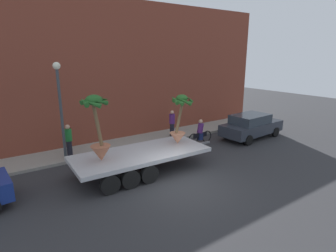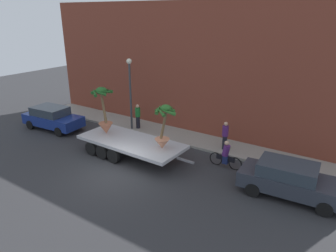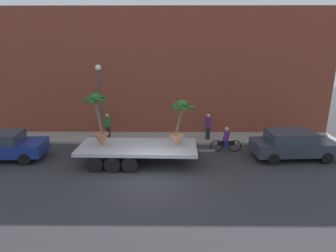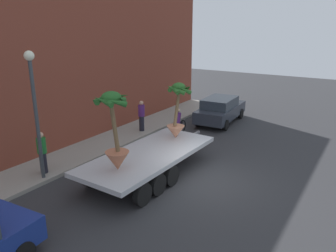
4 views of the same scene
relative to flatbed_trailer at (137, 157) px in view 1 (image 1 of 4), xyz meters
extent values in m
plane|color=#2D2D30|center=(1.00, -2.12, -0.78)|extent=(60.00, 60.00, 0.00)
cube|color=gray|center=(1.00, 3.98, -0.70)|extent=(24.00, 2.20, 0.15)
cube|color=brown|center=(1.00, 5.68, 3.47)|extent=(24.00, 1.20, 8.50)
cube|color=#B7BABF|center=(0.24, -0.01, 0.11)|extent=(6.29, 2.74, 0.18)
cylinder|color=black|center=(-1.72, 1.26, -0.38)|extent=(0.81, 0.24, 0.80)
cylinder|color=black|center=(-1.78, -1.17, -0.38)|extent=(0.81, 0.24, 0.80)
cylinder|color=black|center=(-0.85, 1.24, -0.38)|extent=(0.81, 0.24, 0.80)
cylinder|color=black|center=(-0.91, -1.19, -0.38)|extent=(0.81, 0.24, 0.80)
cylinder|color=black|center=(0.02, 1.21, -0.38)|extent=(0.81, 0.24, 0.80)
cylinder|color=black|center=(-0.04, -1.21, -0.38)|extent=(0.81, 0.24, 0.80)
cube|color=slate|center=(3.86, -0.10, -0.04)|extent=(1.00, 0.12, 0.10)
cone|color=tan|center=(2.34, 0.04, 0.48)|extent=(0.80, 0.80, 0.56)
cylinder|color=brown|center=(2.46, 0.04, 1.62)|extent=(0.53, 0.14, 1.70)
ellipsoid|color=#2D6B28|center=(2.58, 0.04, 2.47)|extent=(0.58, 0.58, 0.36)
cone|color=#2D6B28|center=(2.87, 0.07, 2.40)|extent=(0.26, 0.64, 0.39)
cone|color=#2D6B28|center=(2.78, 0.27, 2.42)|extent=(0.61, 0.57, 0.35)
cone|color=#2D6B28|center=(2.54, 0.34, 2.42)|extent=(0.65, 0.27, 0.36)
cone|color=#2D6B28|center=(2.23, 0.14, 2.41)|extent=(0.39, 0.78, 0.41)
cone|color=#2D6B28|center=(2.22, -0.07, 2.40)|extent=(0.42, 0.81, 0.45)
cone|color=#2D6B28|center=(2.47, -0.31, 2.39)|extent=(0.77, 0.41, 0.49)
cone|color=#2D6B28|center=(2.87, -0.25, 2.40)|extent=(0.74, 0.74, 0.48)
cone|color=#B26647|center=(-1.66, -0.02, 0.54)|extent=(0.84, 0.84, 0.67)
cylinder|color=brown|center=(-1.73, -0.02, 1.84)|extent=(0.40, 0.15, 1.93)
ellipsoid|color=#235B23|center=(-1.81, -0.02, 2.80)|extent=(0.66, 0.66, 0.41)
cone|color=#235B23|center=(-1.40, 0.04, 2.76)|extent=(0.34, 0.87, 0.34)
cone|color=#235B23|center=(-1.65, 0.37, 2.74)|extent=(0.88, 0.51, 0.45)
cone|color=#235B23|center=(-1.93, 0.31, 2.76)|extent=(0.75, 0.43, 0.34)
cone|color=#235B23|center=(-2.20, -0.01, 2.76)|extent=(0.22, 0.81, 0.36)
cone|color=#235B23|center=(-2.04, -0.35, 2.74)|extent=(0.78, 0.64, 0.43)
cone|color=#235B23|center=(-1.62, -0.32, 2.75)|extent=(0.72, 0.56, 0.38)
torus|color=black|center=(5.83, 1.70, -0.44)|extent=(0.74, 0.07, 0.74)
torus|color=black|center=(4.73, 1.69, -0.44)|extent=(0.74, 0.07, 0.74)
cube|color=black|center=(5.28, 1.70, -0.26)|extent=(1.04, 0.07, 0.28)
cylinder|color=#51236B|center=(5.28, 1.70, 0.19)|extent=(0.44, 0.34, 0.65)
sphere|color=tan|center=(5.28, 1.70, 0.61)|extent=(0.24, 0.24, 0.24)
cube|color=navy|center=(5.28, 1.70, -0.34)|extent=(0.28, 0.24, 0.44)
cube|color=#2D333D|center=(8.84, 0.71, -0.11)|extent=(4.60, 2.09, 0.70)
cube|color=#2D3842|center=(8.61, 0.70, 0.52)|extent=(2.57, 1.78, 0.56)
cylinder|color=black|center=(10.24, 1.66, -0.46)|extent=(0.65, 0.24, 0.64)
cylinder|color=black|center=(10.35, -0.05, -0.46)|extent=(0.65, 0.24, 0.64)
cylinder|color=black|center=(7.32, 1.47, -0.46)|extent=(0.65, 0.24, 0.64)
cylinder|color=black|center=(7.43, -0.23, -0.46)|extent=(0.65, 0.24, 0.64)
cylinder|color=black|center=(4.42, 3.50, -0.20)|extent=(0.28, 0.28, 0.85)
cylinder|color=#51236B|center=(4.42, 3.50, 0.53)|extent=(0.36, 0.36, 0.62)
sphere|color=tan|center=(4.42, 3.50, 0.96)|extent=(0.24, 0.24, 0.24)
cylinder|color=black|center=(-2.08, 3.50, -0.20)|extent=(0.28, 0.28, 0.85)
cylinder|color=#1E702D|center=(-2.08, 3.50, 0.53)|extent=(0.36, 0.36, 0.62)
sphere|color=tan|center=(-2.08, 3.50, 0.96)|extent=(0.24, 0.24, 0.24)
cylinder|color=#383D42|center=(-2.38, 3.18, 1.62)|extent=(0.14, 0.14, 4.50)
sphere|color=#EAEACC|center=(-2.38, 3.18, 4.02)|extent=(0.36, 0.36, 0.36)
camera|label=1|loc=(-5.32, -10.42, 4.52)|focal=29.02mm
camera|label=2|loc=(10.90, -12.34, 7.01)|focal=33.15mm
camera|label=3|loc=(1.98, -14.23, 5.45)|focal=30.47mm
camera|label=4|loc=(-9.70, -7.22, 5.06)|focal=35.50mm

